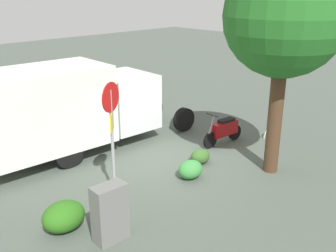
{
  "coord_description": "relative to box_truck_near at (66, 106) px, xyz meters",
  "views": [
    {
      "loc": [
        8.41,
        8.0,
        5.29
      ],
      "look_at": [
        0.68,
        0.11,
        1.32
      ],
      "focal_mm": 42.01,
      "sensor_mm": 36.0,
      "label": 1
    }
  ],
  "objects": [
    {
      "name": "shrub_by_tree",
      "position": [
        -2.5,
        3.56,
        -1.39
      ],
      "size": [
        0.67,
        0.55,
        0.45
      ],
      "primitive_type": "ellipsoid",
      "color": "#355D25",
      "rests_on": "ground"
    },
    {
      "name": "ground_plane",
      "position": [
        -2.32,
        2.89,
        -1.62
      ],
      "size": [
        60.0,
        60.0,
        0.0
      ],
      "primitive_type": "plane",
      "color": "#4A534A"
    },
    {
      "name": "street_tree",
      "position": [
        -3.62,
        5.39,
        2.86
      ],
      "size": [
        3.32,
        3.32,
        6.19
      ],
      "color": "#47301E",
      "rests_on": "ground"
    },
    {
      "name": "bike_rack_hoop",
      "position": [
        -6.13,
        3.86,
        -1.62
      ],
      "size": [
        0.85,
        0.12,
        0.85
      ],
      "primitive_type": "torus",
      "rotation": [
        1.57,
        0.0,
        -0.09
      ],
      "color": "#B7B7BC",
      "rests_on": "ground"
    },
    {
      "name": "shrub_near_sign",
      "position": [
        2.41,
        3.74,
        -1.28
      ],
      "size": [
        1.01,
        0.82,
        0.69
      ],
      "primitive_type": "ellipsoid",
      "color": "#2C6719",
      "rests_on": "ground"
    },
    {
      "name": "stop_sign",
      "position": [
        0.64,
        3.31,
        0.44
      ],
      "size": [
        0.71,
        0.33,
        3.09
      ],
      "color": "#9E9EA3",
      "rests_on": "ground"
    },
    {
      "name": "box_truck_near",
      "position": [
        0.0,
        0.0,
        0.0
      ],
      "size": [
        7.99,
        2.61,
        2.94
      ],
      "rotation": [
        0.0,
        0.0,
        3.09
      ],
      "color": "black",
      "rests_on": "ground"
    },
    {
      "name": "motorcycle",
      "position": [
        -4.32,
        3.06,
        -1.1
      ],
      "size": [
        1.81,
        0.55,
        1.2
      ],
      "rotation": [
        0.0,
        0.0,
        -0.09
      ],
      "color": "black",
      "rests_on": "ground"
    },
    {
      "name": "utility_cabinet",
      "position": [
        1.87,
        4.79,
        -0.96
      ],
      "size": [
        0.76,
        0.45,
        1.32
      ],
      "primitive_type": "cube",
      "rotation": [
        0.0,
        0.0,
        -0.05
      ],
      "color": "slate",
      "rests_on": "ground"
    },
    {
      "name": "shrub_mid_verge",
      "position": [
        -1.54,
        4.02,
        -1.36
      ],
      "size": [
        0.78,
        0.64,
        0.53
      ],
      "primitive_type": "ellipsoid",
      "color": "#39863D",
      "rests_on": "ground"
    }
  ]
}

